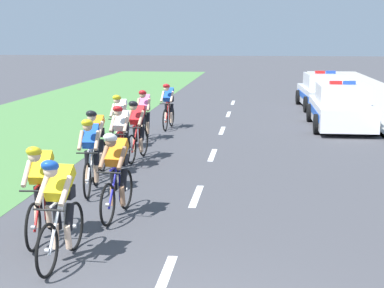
% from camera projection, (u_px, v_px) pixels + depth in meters
% --- Properties ---
extents(kerb_edge, '(0.16, 60.00, 0.13)m').
position_uv_depth(kerb_edge, '(382.00, 133.00, 18.62)').
color(kerb_edge, '#9E9E99').
rests_on(kerb_edge, ground).
extents(grass_verge, '(7.00, 60.00, 0.01)m').
position_uv_depth(grass_verge, '(22.00, 128.00, 19.93)').
color(grass_verge, '#4C7F42').
rests_on(grass_verge, ground).
extents(lane_markings_centre, '(0.14, 25.60, 0.01)m').
position_uv_depth(lane_markings_centre, '(213.00, 155.00, 15.49)').
color(lane_markings_centre, white).
rests_on(lane_markings_centre, ground).
extents(cyclist_lead, '(0.43, 1.72, 1.56)m').
position_uv_depth(cyclist_lead, '(60.00, 209.00, 8.06)').
color(cyclist_lead, black).
rests_on(cyclist_lead, ground).
extents(cyclist_second, '(0.44, 1.72, 1.56)m').
position_uv_depth(cyclist_second, '(41.00, 191.00, 8.99)').
color(cyclist_second, black).
rests_on(cyclist_second, ground).
extents(cyclist_third, '(0.44, 1.72, 1.56)m').
position_uv_depth(cyclist_third, '(116.00, 173.00, 10.12)').
color(cyclist_third, black).
rests_on(cyclist_third, ground).
extents(cyclist_fourth, '(0.45, 1.72, 1.56)m').
position_uv_depth(cyclist_fourth, '(91.00, 154.00, 11.72)').
color(cyclist_fourth, black).
rests_on(cyclist_fourth, ground).
extents(cyclist_fifth, '(0.42, 1.72, 1.56)m').
position_uv_depth(cyclist_fifth, '(121.00, 136.00, 13.80)').
color(cyclist_fifth, black).
rests_on(cyclist_fifth, ground).
extents(cyclist_sixth, '(0.42, 1.72, 1.56)m').
position_uv_depth(cyclist_sixth, '(96.00, 142.00, 12.99)').
color(cyclist_sixth, black).
rests_on(cyclist_sixth, ground).
extents(cyclist_seventh, '(0.45, 1.72, 1.56)m').
position_uv_depth(cyclist_seventh, '(137.00, 129.00, 14.76)').
color(cyclist_seventh, black).
rests_on(cyclist_seventh, ground).
extents(cyclist_eighth, '(0.42, 1.72, 1.56)m').
position_uv_depth(cyclist_eighth, '(120.00, 121.00, 16.16)').
color(cyclist_eighth, black).
rests_on(cyclist_eighth, ground).
extents(cyclist_ninth, '(0.43, 1.72, 1.56)m').
position_uv_depth(cyclist_ninth, '(168.00, 105.00, 19.64)').
color(cyclist_ninth, black).
rests_on(cyclist_ninth, ground).
extents(cyclist_tenth, '(0.42, 1.72, 1.56)m').
position_uv_depth(cyclist_tenth, '(144.00, 114.00, 17.50)').
color(cyclist_tenth, black).
rests_on(cyclist_tenth, ground).
extents(police_car_nearest, '(2.00, 4.40, 1.59)m').
position_uv_depth(police_car_nearest, '(341.00, 108.00, 19.80)').
color(police_car_nearest, white).
rests_on(police_car_nearest, ground).
extents(police_car_second, '(2.18, 4.49, 1.59)m').
position_uv_depth(police_car_second, '(324.00, 92.00, 25.03)').
color(police_car_second, silver).
rests_on(police_car_second, ground).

